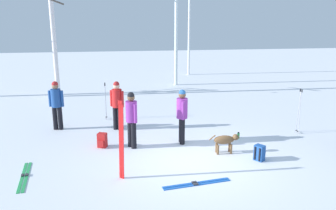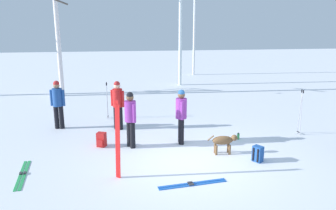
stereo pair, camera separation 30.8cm
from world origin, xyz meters
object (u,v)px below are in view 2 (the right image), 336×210
backpack_0 (258,154)px  birch_tree_1 (57,11)px  ski_poles_0 (107,99)px  backpack_1 (101,140)px  birch_tree_2 (180,14)px  birch_tree_3 (195,12)px  ski_poles_1 (301,111)px  ski_pair_planted_0 (118,140)px  person_4 (130,116)px  water_bottle_0 (238,136)px  person_0 (118,102)px  person_2 (58,101)px  person_1 (181,113)px  ski_pair_lying_1 (192,184)px  dog (224,141)px  ski_pair_lying_0 (23,175)px

backpack_0 → birch_tree_1: birch_tree_1 is taller
ski_poles_0 → backpack_1: ski_poles_0 is taller
birch_tree_2 → birch_tree_3: size_ratio=1.00×
ski_poles_1 → backpack_1: bearing=-176.9°
ski_poles_0 → ski_pair_planted_0: bearing=-84.3°
person_4 → backpack_1: 1.19m
water_bottle_0 → person_0: bearing=158.7°
ski_poles_0 → person_2: bearing=-147.7°
person_4 → backpack_0: 3.81m
backpack_1 → water_bottle_0: bearing=1.4°
ski_poles_0 → birch_tree_1: 5.84m
birch_tree_3 → person_1: bearing=-102.7°
ski_poles_1 → birch_tree_2: (-2.69, 8.79, 3.10)m
ski_poles_1 → birch_tree_1: 11.64m
water_bottle_0 → birch_tree_1: 10.49m
ski_pair_lying_1 → backpack_0: backpack_0 is taller
ski_poles_1 → water_bottle_0: 2.31m
person_2 → birch_tree_2: birch_tree_2 is taller
water_bottle_0 → person_2: bearing=162.8°
person_0 → person_1: (1.97, -1.62, 0.00)m
birch_tree_1 → birch_tree_2: birch_tree_2 is taller
person_0 → water_bottle_0: person_0 is taller
birch_tree_3 → ski_poles_0: bearing=-118.8°
ski_pair_planted_0 → water_bottle_0: bearing=31.2°
person_4 → dog: 2.85m
ski_pair_lying_0 → backpack_1: bearing=43.2°
birch_tree_2 → water_bottle_0: bearing=-86.8°
ski_pair_lying_0 → birch_tree_1: size_ratio=0.22×
dog → water_bottle_0: (0.79, 1.10, -0.28)m
ski_pair_planted_0 → ski_pair_lying_0: (-2.41, 0.45, -0.97)m
birch_tree_3 → person_4: bearing=-109.1°
ski_pair_lying_0 → water_bottle_0: bearing=16.5°
person_0 → person_4: size_ratio=1.00×
backpack_1 → birch_tree_2: 10.58m
dog → ski_poles_0: (-3.50, 3.97, 0.37)m
person_4 → ski_poles_0: person_4 is taller
ski_pair_lying_0 → ski_pair_lying_1: 4.26m
person_4 → water_bottle_0: person_4 is taller
person_2 → backpack_1: person_2 is taller
person_4 → ski_poles_1: (5.62, 0.50, -0.17)m
ski_pair_lying_1 → birch_tree_1: birch_tree_1 is taller
water_bottle_0 → birch_tree_1: size_ratio=0.03×
person_2 → backpack_1: (1.59, -1.95, -0.77)m
person_4 → dog: size_ratio=1.91×
ski_poles_1 → water_bottle_0: size_ratio=7.00×
dog → person_4: bearing=162.3°
ski_poles_0 → water_bottle_0: size_ratio=6.48×
dog → backpack_0: bearing=-39.3°
person_4 → birch_tree_3: bearing=70.9°
dog → ski_pair_lying_1: 2.18m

